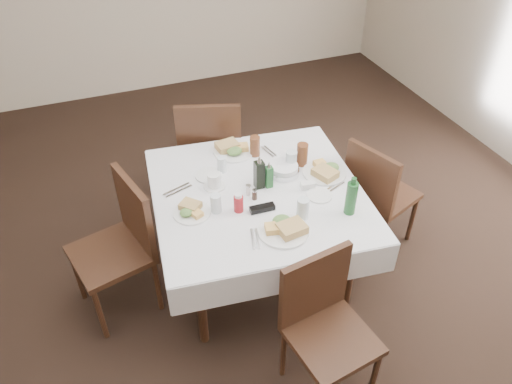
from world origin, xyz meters
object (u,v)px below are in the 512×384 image
at_px(bread_basket, 284,170).
at_px(ketchup_bottle, 239,203).
at_px(dining_table, 258,201).
at_px(water_s, 303,208).
at_px(water_e, 291,160).
at_px(green_bottle, 351,198).
at_px(chair_north, 210,148).
at_px(chair_south, 324,319).
at_px(water_w, 216,203).
at_px(chair_west, 122,239).
at_px(water_n, 222,164).
at_px(chair_east, 376,191).
at_px(oil_cruet_green, 269,176).
at_px(coffee_mug, 214,181).
at_px(oil_cruet_dark, 259,174).

bearing_deg(bread_basket, ketchup_bottle, -148.62).
xyz_separation_m(dining_table, water_s, (0.16, -0.33, 0.15)).
distance_m(water_e, green_bottle, 0.57).
height_order(chair_north, chair_south, chair_north).
distance_m(dining_table, water_e, 0.37).
xyz_separation_m(water_e, bread_basket, (-0.07, -0.03, -0.04)).
distance_m(dining_table, water_w, 0.35).
relative_size(chair_west, water_e, 6.91).
relative_size(water_n, green_bottle, 0.43).
relative_size(water_w, green_bottle, 0.47).
bearing_deg(ketchup_bottle, green_bottle, -22.32).
bearing_deg(chair_east, dining_table, 178.19).
xyz_separation_m(chair_north, chair_south, (0.11, -1.77, -0.06)).
distance_m(chair_north, chair_west, 1.13).
distance_m(chair_south, water_w, 0.94).
height_order(water_s, water_w, water_s).
distance_m(chair_west, water_n, 0.82).
relative_size(chair_east, oil_cruet_green, 4.69).
distance_m(water_s, oil_cruet_green, 0.37).
xyz_separation_m(water_e, coffee_mug, (-0.55, -0.00, -0.02)).
height_order(oil_cruet_dark, green_bottle, green_bottle).
relative_size(oil_cruet_green, ketchup_bottle, 1.51).
bearing_deg(oil_cruet_dark, chair_north, 96.80).
height_order(chair_south, water_e, chair_south).
bearing_deg(water_e, ketchup_bottle, -149.27).
height_order(chair_north, coffee_mug, chair_north).
bearing_deg(dining_table, chair_east, -1.81).
xyz_separation_m(chair_north, chair_west, (-0.83, -0.77, -0.03)).
height_order(chair_north, oil_cruet_green, chair_north).
distance_m(water_w, oil_cruet_green, 0.42).
height_order(water_e, water_w, water_e).
bearing_deg(water_e, water_n, 162.19).
height_order(bread_basket, ketchup_bottle, ketchup_bottle).
height_order(chair_east, oil_cruet_dark, oil_cruet_dark).
distance_m(dining_table, coffee_mug, 0.32).
xyz_separation_m(water_s, oil_cruet_green, (-0.08, 0.36, 0.02)).
bearing_deg(green_bottle, water_s, 167.15).
distance_m(water_n, water_w, 0.42).
height_order(oil_cruet_green, ketchup_bottle, oil_cruet_green).
bearing_deg(chair_south, bread_basket, 78.95).
height_order(chair_east, ketchup_bottle, chair_east).
relative_size(chair_west, water_w, 7.92).
bearing_deg(water_e, chair_east, -16.60).
bearing_deg(oil_cruet_green, chair_south, -93.07).
distance_m(chair_east, water_s, 0.87).
bearing_deg(bread_basket, water_w, -159.31).
xyz_separation_m(water_n, green_bottle, (0.60, -0.70, 0.06)).
bearing_deg(water_s, oil_cruet_dark, 110.04).
height_order(dining_table, water_n, water_n).
bearing_deg(chair_west, coffee_mug, 5.33).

